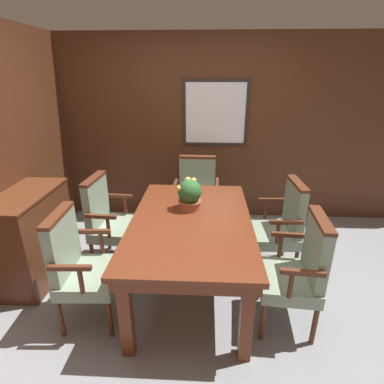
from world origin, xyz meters
name	(u,v)px	position (x,y,z in m)	size (l,w,h in m)	color
ground_plane	(186,299)	(0.00, 0.00, 0.00)	(14.00, 14.00, 0.00)	gray
wall_back	(194,131)	(0.00, 1.85, 1.23)	(7.20, 0.08, 2.45)	#4C2816
dining_table	(191,228)	(0.05, 0.16, 0.66)	(1.07, 1.72, 0.76)	maroon
chair_head_far	(197,192)	(0.05, 1.37, 0.53)	(0.57, 0.47, 0.99)	#562B19
chair_right_far	(282,223)	(0.96, 0.55, 0.53)	(0.47, 0.57, 0.99)	#562B19
chair_right_near	(299,268)	(0.92, -0.21, 0.53)	(0.49, 0.58, 0.99)	#562B19
chair_left_far	(108,218)	(-0.87, 0.58, 0.53)	(0.48, 0.58, 0.99)	#562B19
chair_left_near	(79,264)	(-0.84, -0.24, 0.53)	(0.47, 0.57, 0.99)	#562B19
potted_plant	(190,194)	(0.02, 0.39, 0.90)	(0.24, 0.23, 0.30)	#9E5638
sideboard_cabinet	(32,236)	(-1.55, 0.29, 0.46)	(0.46, 0.92, 0.92)	#512816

